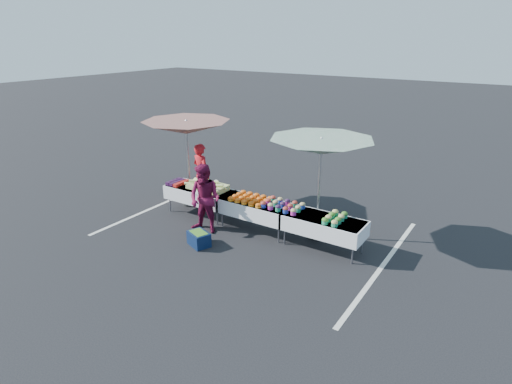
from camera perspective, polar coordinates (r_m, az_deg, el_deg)
The scene contains 17 objects.
ground at distance 10.68m, azimuth -0.00°, elevation -5.04°, with size 80.00×80.00×0.00m, color black.
stripe_left at distance 12.58m, azimuth -12.29°, elevation -1.49°, with size 0.10×5.00×0.00m, color silver.
stripe_right at distance 9.51m, azimuth 16.57°, elevation -9.35°, with size 0.10×5.00×0.00m, color silver.
table_left at distance 11.46m, azimuth -7.55°, elevation -0.24°, with size 1.86×0.81×0.75m.
table_center at distance 10.45m, azimuth -0.00°, elevation -2.14°, with size 1.86×0.81×0.75m.
table_right at distance 9.66m, azimuth 8.99°, elevation -4.35°, with size 1.86×0.81×0.75m.
berry_punnets at distance 11.81m, azimuth -10.41°, elevation 1.28°, with size 0.40×0.54×0.08m.
corn_pile at distance 11.25m, azimuth -6.48°, elevation 0.81°, with size 1.16×0.57×0.26m.
plastic_bags at distance 11.00m, azimuth -7.41°, elevation -0.07°, with size 0.30×0.25×0.05m, color white.
carrot_bowls at distance 10.43m, azimuth -0.72°, elevation -0.89°, with size 0.95×0.69×0.11m.
potato_cups at distance 9.99m, azimuth 3.60°, elevation -1.73°, with size 0.94×0.58×0.16m.
bean_baskets at distance 9.46m, azimuth 10.48°, elevation -3.40°, with size 0.36×0.68×0.15m.
vendor at distance 12.24m, azimuth -7.28°, elevation 2.50°, with size 0.63×0.41×1.72m, color red.
customer at distance 10.33m, azimuth -6.84°, elevation -0.93°, with size 0.83×0.65×1.71m, color maroon.
umbrella_left at distance 11.75m, azimuth -9.26°, elevation 8.42°, with size 2.38×2.38×2.43m.
umbrella_right at distance 9.68m, azimuth 8.69°, elevation 5.92°, with size 2.41×2.41×2.43m.
storage_bin at distance 9.94m, azimuth -7.62°, elevation -6.16°, with size 0.61×0.53×0.33m.
Camera 1 is at (5.29, -8.07, 4.57)m, focal length 30.00 mm.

